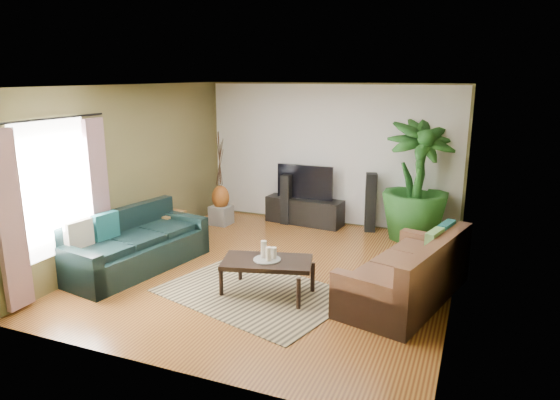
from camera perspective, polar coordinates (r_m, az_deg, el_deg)
The scene contains 28 objects.
floor at distance 7.50m, azimuth -0.58°, elevation -8.15°, with size 5.50×5.50×0.00m, color #9C6428.
ceiling at distance 6.94m, azimuth -0.64°, elevation 12.94°, with size 5.50×5.50×0.00m, color white.
wall_back at distance 9.65m, azimuth 5.73°, elevation 5.16°, with size 5.00×5.00×0.00m, color brown.
wall_front at distance 4.77m, azimuth -13.50°, elevation -4.52°, with size 5.00×5.00×0.00m, color brown.
wall_left at distance 8.37m, azimuth -16.63°, elevation 3.26°, with size 5.50×5.50×0.00m, color brown.
wall_right at distance 6.58m, azimuth 19.92°, elevation 0.14°, with size 5.50×5.50×0.00m, color brown.
backwall_panel at distance 9.64m, azimuth 5.71°, elevation 5.15°, with size 4.90×4.90×0.00m, color white.
window_pane at distance 7.20m, azimuth -24.42°, elevation 1.28°, with size 1.80×1.80×0.00m, color white.
curtain_near at distance 6.74m, azimuth -28.47°, elevation -2.18°, with size 0.08×0.35×2.20m, color gray.
curtain_far at distance 7.74m, azimuth -20.01°, elevation 0.61°, with size 0.08×0.35×2.20m, color gray.
curtain_rod at distance 7.04m, azimuth -24.89°, elevation 8.41°, with size 0.03×0.03×1.90m, color black.
sofa_left at distance 7.79m, azimuth -16.21°, elevation -4.54°, with size 2.24×0.96×0.85m, color black.
sofa_right at distance 6.70m, azimuth 14.16°, elevation -7.49°, with size 2.17×0.98×0.85m, color brown.
area_rug at distance 6.81m, azimuth -3.00°, elevation -10.53°, with size 2.37×1.68×0.01m, color tan.
coffee_table at distance 6.69m, azimuth -1.48°, elevation -8.78°, with size 1.17×0.64×0.48m, color black.
candle_tray at distance 6.60m, azimuth -1.49°, elevation -6.81°, with size 0.36×0.36×0.02m, color gray.
candle_tall at distance 6.61m, azimuth -1.87°, elevation -5.64°, with size 0.07×0.07×0.23m, color beige.
candle_mid at distance 6.52m, azimuth -1.31°, elevation -6.17°, with size 0.07×0.07×0.18m, color white.
candle_short at distance 6.60m, azimuth -0.73°, elevation -6.06°, with size 0.07×0.07×0.15m, color white.
tv_stand at distance 9.78m, azimuth 2.82°, elevation -1.26°, with size 1.52×0.45×0.51m, color black.
television at distance 9.64m, azimuth 2.86°, elevation 2.07°, with size 1.11×0.06×0.66m, color black.
speaker_left at distance 9.70m, azimuth 0.71°, elevation 0.05°, with size 0.17×0.19×0.97m, color black.
speaker_right at distance 9.37m, azimuth 10.32°, elevation -0.29°, with size 0.20×0.22×1.10m, color black.
potted_plant at distance 8.97m, azimuth 15.34°, elevation 2.09°, with size 1.18×1.18×2.10m, color #1C4E1A.
plant_pot at distance 9.19m, azimuth 14.98°, elevation -3.40°, with size 0.39×0.39×0.30m, color black.
pedestal at distance 9.81m, azimuth -6.74°, elevation -1.71°, with size 0.37×0.37×0.37m, color #959592.
vase at distance 9.72m, azimuth -6.80°, elevation 0.29°, with size 0.34×0.34×0.47m, color brown.
side_table at distance 8.86m, azimuth -12.88°, elevation -3.08°, with size 0.52×0.52×0.55m, color olive.
Camera 1 is at (2.68, -6.40, 2.84)m, focal length 32.00 mm.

